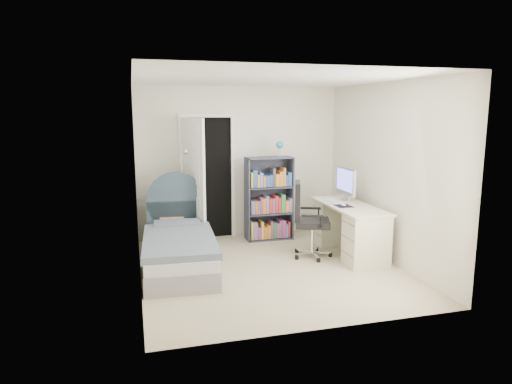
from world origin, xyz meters
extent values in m
cube|color=tan|center=(0.00, 0.00, -0.03)|extent=(3.40, 3.60, 0.05)
cube|color=white|center=(0.00, 0.00, 2.52)|extent=(3.40, 3.60, 0.05)
cube|color=silver|center=(0.00, 1.82, 1.25)|extent=(3.40, 0.05, 2.50)
cube|color=silver|center=(0.00, -1.82, 1.25)|extent=(3.40, 0.05, 2.50)
cube|color=silver|center=(-1.72, 0.00, 1.25)|extent=(0.05, 3.60, 2.50)
cube|color=silver|center=(1.72, 0.00, 1.25)|extent=(0.05, 3.60, 2.50)
cube|color=black|center=(-0.55, 1.80, 1.00)|extent=(0.80, 0.01, 2.00)
cube|color=white|center=(-0.98, 1.77, 1.00)|extent=(0.06, 0.06, 2.00)
cube|color=white|center=(-0.12, 1.77, 1.00)|extent=(0.06, 0.06, 2.00)
cube|color=white|center=(-0.55, 1.77, 2.03)|extent=(0.92, 0.06, 0.06)
cube|color=white|center=(-0.84, 1.39, 1.00)|extent=(0.27, 0.78, 2.00)
cube|color=gray|center=(-1.18, 0.29, 0.12)|extent=(1.00, 1.92, 0.24)
cube|color=silver|center=(-1.18, 0.29, 0.31)|extent=(0.98, 1.89, 0.15)
cube|color=slate|center=(-1.19, 0.20, 0.42)|extent=(1.02, 1.65, 0.09)
cube|color=slate|center=(-1.14, 0.97, 0.44)|extent=(0.69, 0.41, 0.11)
cube|color=#374855|center=(-1.13, 1.26, 0.38)|extent=(0.89, 0.11, 0.75)
cylinder|color=#374855|center=(-1.13, 1.26, 0.75)|extent=(0.89, 0.11, 0.89)
cylinder|color=tan|center=(-1.35, 1.26, 0.25)|extent=(0.04, 0.04, 0.51)
cylinder|color=tan|center=(-1.35, 1.61, 0.25)|extent=(0.04, 0.04, 0.51)
cylinder|color=tan|center=(-1.00, 1.26, 0.25)|extent=(0.04, 0.04, 0.51)
cylinder|color=tan|center=(-1.00, 1.61, 0.25)|extent=(0.04, 0.04, 0.51)
cube|color=tan|center=(-1.17, 1.43, 0.49)|extent=(0.41, 0.41, 0.03)
cube|color=tan|center=(-1.17, 1.43, 0.18)|extent=(0.36, 0.36, 0.02)
cube|color=#B24C33|center=(-1.22, 1.43, 0.52)|extent=(0.16, 0.22, 0.03)
cube|color=#3F598C|center=(-1.22, 1.43, 0.55)|extent=(0.15, 0.21, 0.03)
cube|color=#D8CC7F|center=(-1.22, 1.43, 0.58)|extent=(0.14, 0.20, 0.03)
cylinder|color=silver|center=(-1.01, 1.35, 0.01)|extent=(0.22, 0.22, 0.02)
cylinder|color=silver|center=(-1.01, 1.35, 0.77)|extent=(0.02, 0.02, 1.52)
sphere|color=silver|center=(-0.94, 1.31, 1.50)|extent=(0.09, 0.09, 0.09)
cube|color=#3C4052|center=(0.03, 1.42, 0.68)|extent=(0.02, 0.33, 1.37)
cube|color=#3C4052|center=(0.78, 1.42, 0.68)|extent=(0.02, 0.33, 1.37)
cube|color=#3C4052|center=(0.40, 1.42, 1.36)|extent=(0.76, 0.33, 0.02)
cube|color=#3C4052|center=(0.40, 1.42, 0.01)|extent=(0.76, 0.33, 0.02)
cube|color=#3C4052|center=(0.40, 1.57, 0.68)|extent=(0.76, 0.01, 1.37)
cube|color=#3C4052|center=(0.40, 1.42, 0.44)|extent=(0.72, 0.31, 0.02)
cube|color=#3C4052|center=(0.40, 1.42, 0.87)|extent=(0.72, 0.31, 0.02)
cylinder|color=teal|center=(0.57, 1.42, 1.38)|extent=(0.13, 0.13, 0.02)
cylinder|color=silver|center=(0.57, 1.42, 1.46)|extent=(0.02, 0.02, 0.17)
sphere|color=teal|center=(0.57, 1.38, 1.56)|extent=(0.12, 0.12, 0.12)
cube|color=#D8BF4C|center=(0.09, 1.40, 0.18)|extent=(0.04, 0.23, 0.29)
cube|color=#7F72B2|center=(0.14, 1.40, 0.18)|extent=(0.06, 0.23, 0.29)
cube|color=#994C7F|center=(0.21, 1.40, 0.13)|extent=(0.05, 0.23, 0.20)
cube|color=#D8BF4C|center=(0.26, 1.40, 0.18)|extent=(0.04, 0.23, 0.29)
cube|color=orange|center=(0.32, 1.40, 0.13)|extent=(0.05, 0.23, 0.19)
cube|color=orange|center=(0.38, 1.40, 0.14)|extent=(0.05, 0.23, 0.22)
cube|color=#994C7F|center=(0.42, 1.40, 0.17)|extent=(0.03, 0.23, 0.28)
cube|color=#337F4C|center=(0.47, 1.40, 0.16)|extent=(0.06, 0.23, 0.26)
cube|color=#994C7F|center=(0.53, 1.40, 0.15)|extent=(0.05, 0.23, 0.25)
cube|color=#994C7F|center=(0.58, 1.40, 0.18)|extent=(0.04, 0.23, 0.29)
cube|color=#994C7F|center=(0.63, 1.40, 0.17)|extent=(0.06, 0.23, 0.29)
cube|color=#7F72B2|center=(0.68, 1.40, 0.14)|extent=(0.03, 0.23, 0.22)
cube|color=#B23333|center=(0.72, 1.40, 0.16)|extent=(0.03, 0.23, 0.26)
cube|color=#7F72B2|center=(0.10, 1.40, 0.56)|extent=(0.06, 0.23, 0.21)
cube|color=orange|center=(0.16, 1.40, 0.56)|extent=(0.04, 0.23, 0.21)
cube|color=#7F72B2|center=(0.20, 1.40, 0.56)|extent=(0.03, 0.23, 0.21)
cube|color=#994C7F|center=(0.24, 1.40, 0.59)|extent=(0.03, 0.23, 0.26)
cube|color=orange|center=(0.29, 1.40, 0.58)|extent=(0.06, 0.23, 0.25)
cube|color=#7F72B2|center=(0.34, 1.40, 0.60)|extent=(0.04, 0.23, 0.28)
cube|color=#B23333|center=(0.40, 1.40, 0.58)|extent=(0.06, 0.23, 0.24)
cube|color=#994C7F|center=(0.45, 1.40, 0.58)|extent=(0.03, 0.23, 0.24)
cube|color=#B23333|center=(0.50, 1.40, 0.60)|extent=(0.05, 0.23, 0.28)
cube|color=#B23333|center=(0.55, 1.40, 0.58)|extent=(0.04, 0.23, 0.25)
cube|color=#337F4C|center=(0.61, 1.40, 0.61)|extent=(0.06, 0.23, 0.30)
cube|color=orange|center=(0.68, 1.40, 0.55)|extent=(0.06, 0.23, 0.19)
cube|color=#7F72B2|center=(0.75, 1.40, 0.57)|extent=(0.06, 0.23, 0.22)
cube|color=#D8BF4C|center=(0.09, 1.40, 1.01)|extent=(0.03, 0.23, 0.24)
cube|color=#335999|center=(0.14, 1.40, 1.03)|extent=(0.07, 0.23, 0.27)
cube|color=#D8BF4C|center=(0.19, 1.40, 1.00)|extent=(0.03, 0.23, 0.20)
cube|color=#7F72B2|center=(0.24, 1.40, 1.01)|extent=(0.05, 0.23, 0.23)
cube|color=orange|center=(0.29, 1.40, 0.98)|extent=(0.03, 0.23, 0.18)
cube|color=#335999|center=(0.35, 1.40, 0.98)|extent=(0.07, 0.23, 0.18)
cube|color=#335999|center=(0.41, 1.40, 0.99)|extent=(0.04, 0.23, 0.20)
cube|color=#3F3F3F|center=(0.45, 1.40, 1.04)|extent=(0.04, 0.23, 0.29)
cube|color=orange|center=(0.51, 1.40, 0.99)|extent=(0.06, 0.23, 0.20)
cube|color=orange|center=(0.58, 1.40, 1.01)|extent=(0.05, 0.23, 0.24)
cube|color=orange|center=(0.63, 1.40, 1.04)|extent=(0.04, 0.23, 0.30)
cube|color=#335999|center=(0.67, 1.40, 0.98)|extent=(0.03, 0.23, 0.18)
cube|color=#335999|center=(0.72, 1.40, 1.00)|extent=(0.06, 0.23, 0.22)
cube|color=beige|center=(1.31, 0.34, 0.73)|extent=(0.61, 1.52, 0.03)
cube|color=beige|center=(1.31, -0.20, 0.36)|extent=(0.56, 0.41, 0.71)
cube|color=beige|center=(1.31, 0.87, 0.36)|extent=(0.56, 0.41, 0.71)
cube|color=silver|center=(1.41, 0.64, 0.75)|extent=(0.16, 0.16, 0.01)
cube|color=silver|center=(1.44, 0.64, 0.86)|extent=(0.03, 0.06, 0.22)
cube|color=silver|center=(1.39, 0.64, 1.04)|extent=(0.04, 0.57, 0.41)
cube|color=#5F65E7|center=(1.37, 0.64, 1.06)|extent=(0.00, 0.51, 0.32)
cube|color=white|center=(1.19, 0.64, 0.75)|extent=(0.13, 0.41, 0.02)
cube|color=black|center=(1.19, 0.29, 0.74)|extent=(0.22, 0.26, 0.00)
ellipsoid|color=white|center=(1.19, 0.29, 0.76)|extent=(0.06, 0.10, 0.03)
cube|color=silver|center=(0.87, 0.31, 0.06)|extent=(0.28, 0.13, 0.03)
cylinder|color=black|center=(1.00, 0.26, 0.03)|extent=(0.07, 0.07, 0.06)
cube|color=silver|center=(0.83, 0.46, 0.06)|extent=(0.20, 0.25, 0.03)
cylinder|color=black|center=(0.91, 0.57, 0.03)|extent=(0.07, 0.07, 0.06)
cube|color=silver|center=(0.67, 0.47, 0.06)|extent=(0.19, 0.26, 0.03)
cylinder|color=black|center=(0.59, 0.58, 0.03)|extent=(0.07, 0.07, 0.06)
cube|color=silver|center=(0.61, 0.32, 0.06)|extent=(0.28, 0.12, 0.03)
cylinder|color=black|center=(0.48, 0.28, 0.03)|extent=(0.07, 0.07, 0.06)
cube|color=silver|center=(0.74, 0.22, 0.06)|extent=(0.05, 0.28, 0.03)
cylinder|color=black|center=(0.74, 0.08, 0.03)|extent=(0.07, 0.07, 0.06)
cylinder|color=silver|center=(0.74, 0.35, 0.27)|extent=(0.06, 0.06, 0.42)
cube|color=black|center=(0.74, 0.35, 0.50)|extent=(0.62, 0.62, 0.09)
cube|color=black|center=(0.53, 0.43, 0.83)|extent=(0.21, 0.44, 0.55)
cube|color=black|center=(0.64, 0.12, 0.66)|extent=(0.30, 0.14, 0.03)
cube|color=black|center=(0.81, 0.61, 0.66)|extent=(0.30, 0.14, 0.03)
camera|label=1|loc=(-1.73, -5.63, 2.09)|focal=32.00mm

